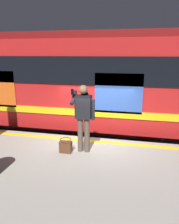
% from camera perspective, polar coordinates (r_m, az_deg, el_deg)
% --- Properties ---
extents(ground_plane, '(24.25, 24.25, 0.00)m').
position_cam_1_polar(ground_plane, '(7.23, 0.55, -14.34)').
color(ground_plane, '#4C4742').
extents(platform, '(14.22, 4.77, 1.04)m').
position_cam_1_polar(platform, '(5.02, -5.51, -22.32)').
color(platform, '#9E998E').
rests_on(platform, ground).
extents(safety_line, '(13.94, 0.16, 0.01)m').
position_cam_1_polar(safety_line, '(6.51, 0.02, -7.63)').
color(safety_line, yellow).
rests_on(safety_line, platform).
extents(track_rail_near, '(18.49, 0.08, 0.16)m').
position_cam_1_polar(track_rail_near, '(8.39, 2.50, -9.34)').
color(track_rail_near, slate).
rests_on(track_rail_near, ground).
extents(track_rail_far, '(18.49, 0.08, 0.16)m').
position_cam_1_polar(track_rail_far, '(9.70, 3.99, -5.86)').
color(track_rail_far, slate).
rests_on(track_rail_far, ground).
extents(train_carriage, '(12.52, 2.91, 4.11)m').
position_cam_1_polar(train_carriage, '(8.73, -6.07, 8.77)').
color(train_carriage, red).
rests_on(train_carriage, ground).
extents(passenger, '(0.57, 0.55, 1.78)m').
position_cam_1_polar(passenger, '(5.52, -1.56, -0.30)').
color(passenger, brown).
rests_on(passenger, platform).
extents(handbag, '(0.32, 0.29, 0.38)m').
position_cam_1_polar(handbag, '(5.77, -6.31, -9.00)').
color(handbag, '#59331E').
rests_on(handbag, platform).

